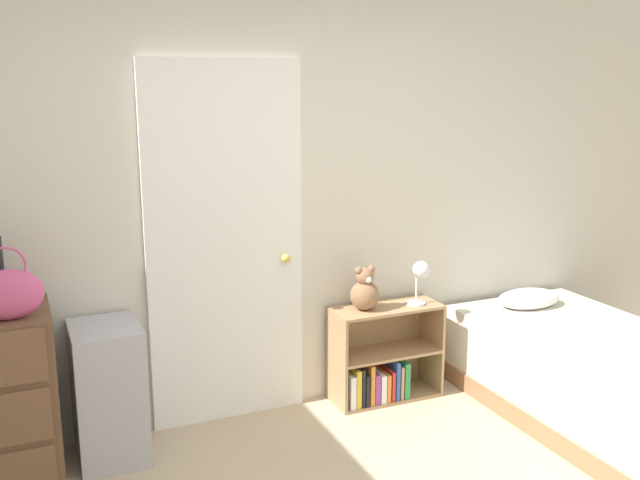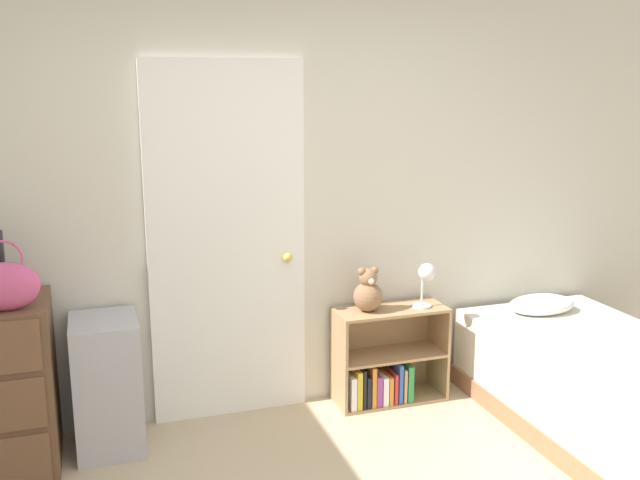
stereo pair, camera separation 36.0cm
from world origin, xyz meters
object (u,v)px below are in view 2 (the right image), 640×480
Objects in this scene: storage_bin at (107,384)px; teddy_bear at (368,292)px; bookshelf at (384,366)px; bed at (608,389)px; desk_lamp at (426,277)px; handbag at (5,285)px.

storage_bin is 2.67× the size of teddy_bear.
bookshelf is 1.31m from bed.
desk_lamp is (0.25, -0.04, 0.57)m from bookshelf.
storage_bin is (0.43, 0.20, -0.65)m from handbag.
storage_bin is 1.06× the size of bookshelf.
bookshelf is 0.37× the size of bed.
handbag reaches higher than bookshelf.
storage_bin is 1.66m from bookshelf.
teddy_bear is 0.99× the size of desk_lamp.
handbag reaches higher than desk_lamp.
handbag is 2.01m from teddy_bear.
handbag is 2.25m from bookshelf.
teddy_bear is (1.97, 0.27, -0.30)m from handbag.
handbag is 0.50× the size of bookshelf.
storage_bin is at bearing -177.55° from teddy_bear.
bookshelf is at bearing -0.48° from teddy_bear.
storage_bin is 1.96m from desk_lamp.
teddy_bear reaches higher than bed.
bookshelf is (1.65, 0.06, -0.14)m from storage_bin.
desk_lamp is at bearing 5.50° from handbag.
bed is (1.16, -0.78, -0.46)m from teddy_bear.
teddy_bear is 0.15× the size of bed.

